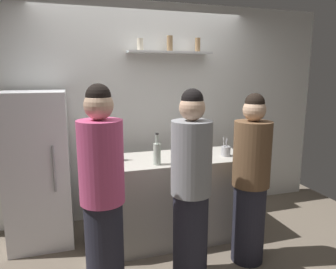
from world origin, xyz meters
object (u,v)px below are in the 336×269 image
(wine_bottle_pale_glass, at_px, (157,153))
(person_pink_top, at_px, (103,196))
(refrigerator, at_px, (39,169))
(utensil_holder, at_px, (226,151))
(wine_bottle_green_glass, at_px, (186,152))
(wine_bottle_amber_glass, at_px, (111,149))
(baking_pan, at_px, (191,151))
(water_bottle_plastic, at_px, (95,153))
(person_brown_jacket, at_px, (251,182))
(person_grey_hoodie, at_px, (191,189))

(wine_bottle_pale_glass, height_order, person_pink_top, person_pink_top)
(refrigerator, distance_m, utensil_holder, 1.97)
(wine_bottle_green_glass, height_order, wine_bottle_amber_glass, wine_bottle_amber_glass)
(baking_pan, height_order, water_bottle_plastic, water_bottle_plastic)
(person_brown_jacket, distance_m, person_pink_top, 1.36)
(person_grey_hoodie, bearing_deg, person_pink_top, -179.38)
(wine_bottle_pale_glass, relative_size, person_grey_hoodie, 0.19)
(wine_bottle_amber_glass, bearing_deg, wine_bottle_green_glass, -21.71)
(refrigerator, height_order, person_grey_hoodie, person_grey_hoodie)
(wine_bottle_green_glass, height_order, person_pink_top, person_pink_top)
(refrigerator, distance_m, baking_pan, 1.62)
(person_pink_top, bearing_deg, wine_bottle_pale_glass, -57.95)
(person_grey_hoodie, bearing_deg, person_brown_jacket, 7.73)
(baking_pan, distance_m, wine_bottle_green_glass, 0.36)
(refrigerator, xyz_separation_m, wine_bottle_green_glass, (1.43, -0.54, 0.21))
(wine_bottle_green_glass, xyz_separation_m, wine_bottle_amber_glass, (-0.71, 0.28, 0.02))
(water_bottle_plastic, xyz_separation_m, person_brown_jacket, (1.35, -0.67, -0.21))
(wine_bottle_amber_glass, bearing_deg, baking_pan, 1.17)
(wine_bottle_amber_glass, distance_m, water_bottle_plastic, 0.17)
(refrigerator, bearing_deg, person_pink_top, -62.56)
(baking_pan, height_order, person_brown_jacket, person_brown_jacket)
(utensil_holder, bearing_deg, person_brown_jacket, -91.41)
(person_grey_hoodie, bearing_deg, water_bottle_plastic, 134.06)
(utensil_holder, xyz_separation_m, person_pink_top, (-1.36, -0.61, -0.11))
(refrigerator, relative_size, person_grey_hoodie, 0.97)
(utensil_holder, bearing_deg, person_pink_top, -155.80)
(wine_bottle_green_glass, xyz_separation_m, wine_bottle_pale_glass, (-0.30, 0.00, 0.01))
(person_pink_top, bearing_deg, person_brown_jacket, -96.27)
(utensil_holder, relative_size, person_grey_hoodie, 0.13)
(wine_bottle_amber_glass, bearing_deg, person_grey_hoodie, -54.74)
(water_bottle_plastic, bearing_deg, baking_pan, 3.28)
(person_grey_hoodie, relative_size, person_brown_jacket, 1.03)
(water_bottle_plastic, distance_m, person_pink_top, 0.77)
(person_brown_jacket, height_order, person_pink_top, person_pink_top)
(utensil_holder, height_order, wine_bottle_green_glass, wine_bottle_green_glass)
(refrigerator, height_order, wine_bottle_amber_glass, refrigerator)
(wine_bottle_pale_glass, xyz_separation_m, person_brown_jacket, (0.78, -0.43, -0.23))
(utensil_holder, relative_size, wine_bottle_pale_glass, 0.68)
(person_grey_hoodie, bearing_deg, utensil_holder, 43.65)
(utensil_holder, distance_m, water_bottle_plastic, 1.37)
(wine_bottle_amber_glass, bearing_deg, utensil_holder, -8.92)
(utensil_holder, bearing_deg, wine_bottle_amber_glass, 171.08)
(wine_bottle_pale_glass, bearing_deg, utensil_holder, 6.61)
(water_bottle_plastic, relative_size, person_brown_jacket, 0.14)
(person_brown_jacket, bearing_deg, water_bottle_plastic, -169.92)
(utensil_holder, relative_size, person_brown_jacket, 0.13)
(baking_pan, distance_m, water_bottle_plastic, 1.05)
(person_pink_top, bearing_deg, person_grey_hoodie, -99.56)
(baking_pan, distance_m, person_pink_top, 1.33)
(refrigerator, relative_size, wine_bottle_green_glass, 5.51)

